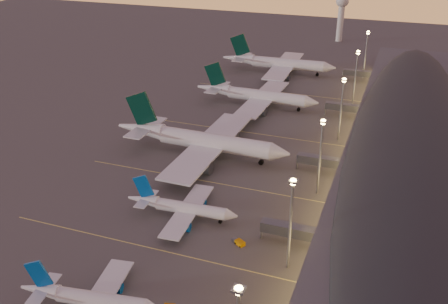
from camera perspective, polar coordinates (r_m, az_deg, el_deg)
ground at (r=142.60m, az=-7.14°, el=-9.78°), size 700.00×700.00×0.00m
airliner_narrow_south at (r=121.79m, az=-15.12°, el=-15.88°), size 33.90×30.58×12.12m
airliner_narrow_north at (r=149.56m, az=-4.86°, el=-6.34°), size 34.74×31.06×12.41m
airliner_wide_near at (r=186.23m, az=-2.75°, el=1.33°), size 69.16×62.76×22.19m
airliner_wide_mid at (r=236.45m, az=3.68°, el=6.47°), size 59.77×54.32×19.16m
airliner_wide_far at (r=289.50m, az=6.20°, el=10.04°), size 65.17×59.25×20.88m
terminal_building at (r=189.45m, az=20.28°, el=1.14°), size 56.35×255.00×17.46m
light_masts at (r=180.32m, az=12.46°, el=3.99°), size 2.20×217.20×25.90m
radar_tower at (r=370.06m, az=13.29°, el=15.54°), size 9.00×9.00×32.50m
lane_markings at (r=173.52m, az=-1.19°, el=-2.65°), size 90.00×180.36×0.00m
baggage_tug_c at (r=139.20m, az=1.70°, el=-10.26°), size 4.38×3.55×1.24m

